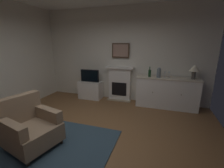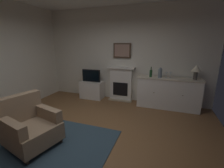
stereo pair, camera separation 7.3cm
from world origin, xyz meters
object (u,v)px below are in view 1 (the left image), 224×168
framed_picture (121,51)px  armchair (30,127)px  sideboard_cabinet (166,93)px  tv_cabinet (91,90)px  vase_decorative (159,73)px  wine_glass_left (165,73)px  wine_glass_center (169,73)px  fireplace_unit (120,84)px  tv_set (90,76)px  table_lamp (194,69)px  wine_bottle (150,73)px

framed_picture → armchair: framed_picture is taller
sideboard_cabinet → tv_cabinet: (-2.41, 0.02, -0.15)m
vase_decorative → tv_cabinet: 2.28m
wine_glass_left → vase_decorative: size_ratio=0.59×
wine_glass_center → armchair: (-2.35, -2.65, -0.62)m
vase_decorative → armchair: (-2.08, -2.58, -0.64)m
armchair → vase_decorative: bearing=51.2°
fireplace_unit → tv_set: bearing=-169.2°
table_lamp → tv_set: table_lamp is taller
wine_glass_left → table_lamp: bearing=1.4°
tv_cabinet → tv_set: 0.49m
fireplace_unit → wine_glass_center: size_ratio=6.67×
vase_decorative → armchair: size_ratio=0.29×
wine_glass_center → tv_set: size_ratio=0.27×
framed_picture → tv_set: bearing=-166.7°
armchair → wine_glass_center: bearing=48.4°
wine_glass_left → wine_glass_center: bearing=20.2°
fireplace_unit → armchair: fireplace_unit is taller
fireplace_unit → wine_bottle: 1.06m
table_lamp → wine_bottle: size_ratio=1.38×
sideboard_cabinet → fireplace_unit: bearing=173.0°
wine_glass_left → tv_cabinet: size_ratio=0.22×
vase_decorative → tv_set: vase_decorative is taller
sideboard_cabinet → table_lamp: size_ratio=4.27×
wine_bottle → wine_glass_center: bearing=6.0°
wine_bottle → tv_cabinet: size_ratio=0.39×
wine_glass_left → armchair: size_ratio=0.17×
table_lamp → armchair: table_lamp is taller
wine_glass_center → tv_set: wine_glass_center is taller
fireplace_unit → wine_bottle: bearing=-12.7°
fireplace_unit → wine_glass_left: fireplace_unit is taller
table_lamp → wine_glass_center: 0.63m
sideboard_cabinet → armchair: (-2.33, -2.63, -0.06)m
vase_decorative → sideboard_cabinet: bearing=11.2°
wine_glass_center → tv_set: (-2.44, -0.03, -0.22)m
fireplace_unit → tv_set: 1.02m
table_lamp → wine_glass_left: (-0.72, -0.02, -0.16)m
tv_set → wine_glass_center: bearing=0.7°
framed_picture → wine_glass_left: 1.50m
vase_decorative → wine_glass_left: bearing=10.7°
wine_glass_left → wine_glass_center: 0.12m
tv_set → sideboard_cabinet: bearing=0.2°
wine_glass_center → table_lamp: bearing=-2.1°
wine_glass_center → armchair: 3.60m
wine_glass_left → tv_cabinet: 2.44m
table_lamp → fireplace_unit: bearing=175.1°
wine_glass_center → tv_set: bearing=-179.3°
tv_cabinet → tv_set: (0.00, -0.02, 0.49)m
wine_bottle → armchair: wine_bottle is taller
wine_bottle → tv_cabinet: bearing=178.5°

